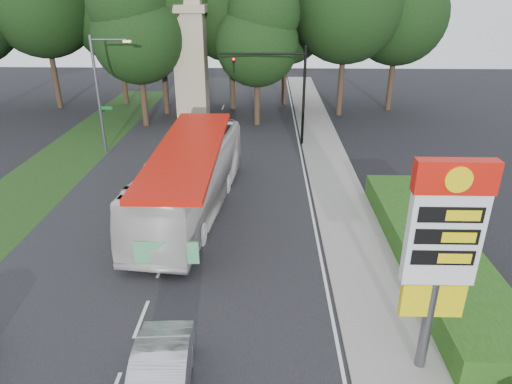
{
  "coord_description": "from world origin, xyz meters",
  "views": [
    {
      "loc": [
        4.42,
        -8.83,
        10.76
      ],
      "look_at": [
        3.92,
        10.28,
        2.2
      ],
      "focal_mm": 32.0,
      "sensor_mm": 36.0,
      "label": 1
    }
  ],
  "objects_px": {
    "streetlight_signs": "(100,90)",
    "transit_bus": "(191,179)",
    "traffic_signal_mast": "(286,82)",
    "monument": "(191,63)",
    "gas_station_pylon": "(443,243)",
    "sedan_silver": "(160,383)"
  },
  "relations": [
    {
      "from": "gas_station_pylon",
      "to": "sedan_silver",
      "type": "xyz_separation_m",
      "value": [
        -7.7,
        -1.55,
        -3.69
      ]
    },
    {
      "from": "streetlight_signs",
      "to": "sedan_silver",
      "type": "relative_size",
      "value": 1.75
    },
    {
      "from": "gas_station_pylon",
      "to": "traffic_signal_mast",
      "type": "height_order",
      "value": "traffic_signal_mast"
    },
    {
      "from": "streetlight_signs",
      "to": "transit_bus",
      "type": "bearing_deg",
      "value": -51.14
    },
    {
      "from": "traffic_signal_mast",
      "to": "monument",
      "type": "relative_size",
      "value": 0.72
    },
    {
      "from": "gas_station_pylon",
      "to": "streetlight_signs",
      "type": "distance_m",
      "value": 25.74
    },
    {
      "from": "gas_station_pylon",
      "to": "transit_bus",
      "type": "xyz_separation_m",
      "value": [
        -8.7,
        10.72,
        -2.65
      ]
    },
    {
      "from": "traffic_signal_mast",
      "to": "gas_station_pylon",
      "type": "bearing_deg",
      "value": -80.91
    },
    {
      "from": "traffic_signal_mast",
      "to": "streetlight_signs",
      "type": "height_order",
      "value": "streetlight_signs"
    },
    {
      "from": "streetlight_signs",
      "to": "transit_bus",
      "type": "distance_m",
      "value": 12.22
    },
    {
      "from": "traffic_signal_mast",
      "to": "sedan_silver",
      "type": "distance_m",
      "value": 24.24
    },
    {
      "from": "streetlight_signs",
      "to": "traffic_signal_mast",
      "type": "bearing_deg",
      "value": 8.92
    },
    {
      "from": "traffic_signal_mast",
      "to": "sedan_silver",
      "type": "bearing_deg",
      "value": -100.07
    },
    {
      "from": "streetlight_signs",
      "to": "sedan_silver",
      "type": "xyz_separation_m",
      "value": [
        8.49,
        -21.57,
        -3.68
      ]
    },
    {
      "from": "sedan_silver",
      "to": "transit_bus",
      "type": "bearing_deg",
      "value": 90.34
    },
    {
      "from": "streetlight_signs",
      "to": "transit_bus",
      "type": "xyz_separation_m",
      "value": [
        7.49,
        -9.29,
        -2.64
      ]
    },
    {
      "from": "traffic_signal_mast",
      "to": "transit_bus",
      "type": "distance_m",
      "value": 12.74
    },
    {
      "from": "monument",
      "to": "sedan_silver",
      "type": "relative_size",
      "value": 2.19
    },
    {
      "from": "monument",
      "to": "traffic_signal_mast",
      "type": "bearing_deg",
      "value": -38.0
    },
    {
      "from": "sedan_silver",
      "to": "traffic_signal_mast",
      "type": "bearing_deg",
      "value": 75.62
    },
    {
      "from": "streetlight_signs",
      "to": "sedan_silver",
      "type": "height_order",
      "value": "streetlight_signs"
    },
    {
      "from": "transit_bus",
      "to": "gas_station_pylon",
      "type": "bearing_deg",
      "value": -44.6
    }
  ]
}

